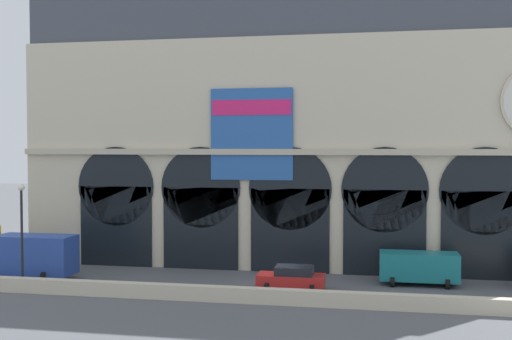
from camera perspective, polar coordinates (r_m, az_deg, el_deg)
ground_plane at (r=41.57m, az=2.25°, el=-10.81°), size 200.00×200.00×0.00m
quay_parapet_wall at (r=37.29m, az=1.26°, el=-11.61°), size 90.00×0.70×0.92m
station_building at (r=47.70m, az=3.58°, el=3.46°), size 42.46×4.94×21.45m
box_truck_west at (r=46.66m, az=-20.70°, el=-7.39°), size 7.50×2.91×3.12m
car_center at (r=40.78m, az=3.35°, el=-9.92°), size 4.40×2.22×1.55m
van_mideast at (r=43.41m, az=14.85°, el=-8.64°), size 5.20×2.48×2.20m
street_lamp_quayside at (r=43.16m, az=-20.89°, el=-4.53°), size 0.44×0.44×6.90m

